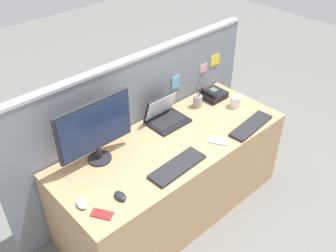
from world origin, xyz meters
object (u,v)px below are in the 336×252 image
Objects in this scene: cell_phone_red_case at (102,214)px; coffee_mug at (236,101)px; laptop at (165,115)px; computer_mouse_left_hand at (82,204)px; desktop_monitor at (95,128)px; keyboard_main at (251,126)px; computer_mouse_right_hand at (120,196)px; keyboard_spare at (177,166)px; pen_cup at (198,101)px; cell_phone_silver_slab at (218,141)px; desk_phone at (213,95)px.

coffee_mug is (1.53, 0.22, 0.04)m from cell_phone_red_case.
laptop is 1.05m from cell_phone_red_case.
laptop is at bearing 25.92° from computer_mouse_left_hand.
desktop_monitor reaches higher than keyboard_main.
cell_phone_red_case is at bearing 172.30° from keyboard_main.
coffee_mug is at bearing -23.14° from cell_phone_red_case.
keyboard_main is at bearing -3.88° from computer_mouse_right_hand.
keyboard_spare is 4.39× the size of computer_mouse_left_hand.
laptop reaches higher than pen_cup.
keyboard_main is 3.38× the size of cell_phone_red_case.
cell_phone_silver_slab is (0.11, -0.47, -0.05)m from laptop.
keyboard_main is 1.01× the size of keyboard_spare.
desk_phone is at bearing 100.32° from coffee_mug.
keyboard_main is 1.39m from cell_phone_red_case.
laptop reaches higher than cell_phone_silver_slab.
desk_phone is 0.63m from cell_phone_silver_slab.
cell_phone_red_case is (-0.94, -0.47, -0.05)m from laptop.
computer_mouse_right_hand is at bearing -19.36° from cell_phone_red_case.
desk_phone is 1.94× the size of computer_mouse_right_hand.
laptop is 2.08× the size of cell_phone_silver_slab.
cell_phone_red_case is (-0.28, -0.44, -0.26)m from desktop_monitor.
desktop_monitor is at bearing 124.85° from keyboard_spare.
laptop is 3.10× the size of computer_mouse_left_hand.
coffee_mug is at bearing -42.69° from pen_cup.
desktop_monitor is 0.69m from laptop.
cell_phone_red_case is 1.55m from coffee_mug.
pen_cup is at bearing 137.31° from coffee_mug.
laptop reaches higher than computer_mouse_left_hand.
pen_cup is (1.01, 0.00, -0.21)m from desktop_monitor.
computer_mouse_left_hand is at bearing -138.22° from desktop_monitor.
keyboard_spare is at bearing -146.24° from pen_cup.
laptop is 0.69m from keyboard_main.
keyboard_spare is at bearing -4.85° from computer_mouse_left_hand.
laptop reaches higher than cell_phone_red_case.
keyboard_spare is 3.41× the size of coffee_mug.
desktop_monitor is at bearing 150.42° from keyboard_main.
desktop_monitor is at bearing 118.42° from cell_phone_silver_slab.
cell_phone_red_case is (-1.49, -0.44, -0.03)m from desk_phone.
cell_phone_red_case is at bearing -163.57° from desk_phone.
computer_mouse_left_hand is 0.76× the size of cell_phone_red_case.
desk_phone reaches higher than keyboard_main.
keyboard_main is (-0.11, -0.50, -0.02)m from desk_phone.
laptop reaches higher than computer_mouse_right_hand.
pen_cup is at bearing -12.53° from cell_phone_red_case.
coffee_mug is (1.37, 0.19, 0.03)m from computer_mouse_right_hand.
coffee_mug is at bearing 56.81° from keyboard_main.
desktop_monitor is 3.03× the size of pen_cup.
pen_cup is at bearing 179.67° from desk_phone.
cell_phone_silver_slab is (-0.24, -0.44, -0.05)m from pen_cup.
cell_phone_silver_slab is at bearing -2.07° from computer_mouse_right_hand.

